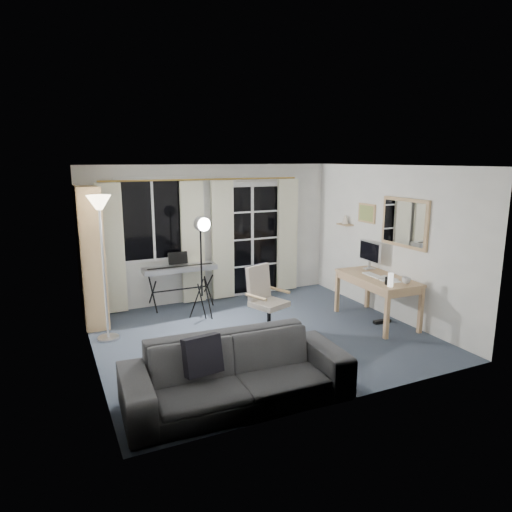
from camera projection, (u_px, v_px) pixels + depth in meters
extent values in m
cube|color=#333C4A|center=(261.00, 336.00, 6.56)|extent=(4.50, 4.00, 0.02)
cube|color=white|center=(153.00, 220.00, 7.56)|extent=(1.20, 0.06, 1.40)
cube|color=black|center=(153.00, 220.00, 7.54)|extent=(1.10, 0.02, 1.30)
cube|color=white|center=(153.00, 220.00, 7.53)|extent=(0.04, 0.03, 1.30)
cube|color=white|center=(251.00, 240.00, 8.41)|extent=(1.32, 0.06, 2.11)
cube|color=black|center=(237.00, 242.00, 8.26)|extent=(0.55, 0.02, 1.95)
cube|color=black|center=(267.00, 239.00, 8.50)|extent=(0.55, 0.02, 1.95)
cube|color=white|center=(252.00, 240.00, 8.37)|extent=(0.05, 0.04, 2.05)
cube|color=white|center=(252.00, 266.00, 8.47)|extent=(1.15, 0.03, 0.03)
cube|color=white|center=(252.00, 239.00, 8.37)|extent=(1.15, 0.03, 0.03)
cube|color=white|center=(252.00, 212.00, 8.26)|extent=(1.15, 0.03, 0.03)
cylinder|color=gold|center=(205.00, 179.00, 7.73)|extent=(3.50, 0.03, 0.03)
cube|color=#FCF8CE|center=(111.00, 249.00, 7.27)|extent=(0.40, 0.07, 2.10)
cube|color=#FCF8CE|center=(193.00, 243.00, 7.83)|extent=(0.40, 0.07, 2.10)
cube|color=#FCF8CE|center=(223.00, 240.00, 8.06)|extent=(0.40, 0.07, 2.10)
cube|color=#FCF8CE|center=(287.00, 235.00, 8.60)|extent=(0.40, 0.07, 2.10)
cube|color=tan|center=(93.00, 262.00, 6.50)|extent=(0.34, 0.04, 2.11)
cube|color=tan|center=(88.00, 250.00, 7.35)|extent=(0.34, 0.04, 2.11)
cube|color=tan|center=(80.00, 256.00, 6.86)|extent=(0.04, 0.95, 2.11)
cube|color=tan|center=(95.00, 319.00, 7.14)|extent=(0.35, 0.95, 0.03)
cube|color=tan|center=(94.00, 295.00, 7.06)|extent=(0.35, 0.95, 0.03)
cube|color=tan|center=(92.00, 270.00, 6.97)|extent=(0.35, 0.95, 0.03)
cube|color=tan|center=(90.00, 244.00, 6.89)|extent=(0.35, 0.95, 0.03)
cube|color=tan|center=(88.00, 218.00, 6.81)|extent=(0.35, 0.95, 0.03)
cube|color=tan|center=(85.00, 187.00, 6.71)|extent=(0.35, 0.95, 0.03)
cube|color=silver|center=(97.00, 292.00, 6.69)|extent=(0.24, 0.06, 0.27)
cube|color=olive|center=(96.00, 292.00, 6.79)|extent=(0.24, 0.05, 0.21)
cube|color=#3B3B3B|center=(96.00, 290.00, 6.86)|extent=(0.24, 0.04, 0.24)
cube|color=olive|center=(95.00, 286.00, 6.92)|extent=(0.24, 0.04, 0.31)
cube|color=silver|center=(95.00, 287.00, 7.00)|extent=(0.24, 0.06, 0.25)
cube|color=brown|center=(94.00, 285.00, 7.09)|extent=(0.24, 0.04, 0.25)
cube|color=teal|center=(94.00, 284.00, 7.16)|extent=(0.24, 0.05, 0.26)
cube|color=olive|center=(93.00, 283.00, 7.25)|extent=(0.24, 0.04, 0.24)
cube|color=brown|center=(93.00, 282.00, 7.31)|extent=(0.24, 0.06, 0.25)
cube|color=#3B3B3B|center=(92.00, 279.00, 7.40)|extent=(0.24, 0.03, 0.28)
cube|color=teal|center=(95.00, 265.00, 6.60)|extent=(0.24, 0.04, 0.29)
cube|color=#3B3B3B|center=(94.00, 264.00, 6.67)|extent=(0.24, 0.06, 0.28)
cube|color=#3B3B3B|center=(94.00, 264.00, 6.77)|extent=(0.24, 0.04, 0.24)
cube|color=teal|center=(93.00, 264.00, 6.84)|extent=(0.24, 0.04, 0.23)
cube|color=teal|center=(93.00, 262.00, 6.91)|extent=(0.24, 0.04, 0.25)
cube|color=#3B3B3B|center=(92.00, 260.00, 6.97)|extent=(0.24, 0.04, 0.29)
cube|color=#3B3B3B|center=(92.00, 260.00, 7.05)|extent=(0.24, 0.05, 0.23)
cube|color=#A96C3F|center=(91.00, 259.00, 7.13)|extent=(0.24, 0.05, 0.25)
cube|color=olive|center=(91.00, 257.00, 7.20)|extent=(0.24, 0.03, 0.26)
cube|color=#3B3B3B|center=(90.00, 257.00, 7.27)|extent=(0.24, 0.03, 0.25)
cube|color=brown|center=(93.00, 238.00, 6.52)|extent=(0.24, 0.04, 0.30)
cube|color=#3B3B3B|center=(92.00, 239.00, 6.60)|extent=(0.24, 0.03, 0.23)
cube|color=silver|center=(92.00, 235.00, 6.65)|extent=(0.24, 0.04, 0.32)
cube|color=silver|center=(91.00, 236.00, 6.72)|extent=(0.24, 0.04, 0.29)
cube|color=olive|center=(91.00, 237.00, 6.80)|extent=(0.24, 0.04, 0.23)
cube|color=teal|center=(91.00, 236.00, 6.86)|extent=(0.24, 0.05, 0.24)
cylinder|color=#B2B2B7|center=(108.00, 338.00, 6.44)|extent=(0.30, 0.30, 0.03)
cylinder|color=#B2B2B7|center=(104.00, 273.00, 6.24)|extent=(0.03, 0.03, 1.87)
cone|color=#FFE5B2|center=(99.00, 202.00, 6.04)|extent=(0.33, 0.33, 0.19)
cylinder|color=black|center=(153.00, 293.00, 7.51)|extent=(0.03, 0.60, 0.54)
cylinder|color=black|center=(153.00, 293.00, 7.51)|extent=(0.03, 0.60, 0.54)
cylinder|color=black|center=(207.00, 286.00, 7.90)|extent=(0.03, 0.60, 0.54)
cylinder|color=black|center=(207.00, 286.00, 7.90)|extent=(0.03, 0.60, 0.54)
cylinder|color=black|center=(181.00, 289.00, 7.71)|extent=(0.95, 0.02, 0.02)
cube|color=silver|center=(180.00, 269.00, 7.63)|extent=(1.23, 0.32, 0.09)
cube|color=white|center=(181.00, 268.00, 7.56)|extent=(1.14, 0.13, 0.01)
cube|color=black|center=(180.00, 267.00, 7.59)|extent=(1.10, 0.08, 0.01)
cube|color=black|center=(178.00, 258.00, 7.68)|extent=(0.33, 0.07, 0.21)
cylinder|color=black|center=(208.00, 299.00, 7.26)|extent=(0.07, 0.26, 0.67)
cylinder|color=black|center=(196.00, 300.00, 7.24)|extent=(0.25, 0.10, 0.67)
cylinder|color=black|center=(202.00, 303.00, 7.09)|extent=(0.20, 0.18, 0.67)
cylinder|color=black|center=(201.00, 260.00, 7.06)|extent=(0.03, 0.03, 1.15)
cylinder|color=silver|center=(202.00, 224.00, 6.90)|extent=(0.24, 0.16, 0.22)
cylinder|color=white|center=(204.00, 224.00, 6.85)|extent=(0.19, 0.06, 0.19)
cube|color=black|center=(278.00, 329.00, 6.70)|extent=(0.30, 0.15, 0.04)
cylinder|color=black|center=(282.00, 329.00, 6.76)|extent=(0.06, 0.06, 0.05)
cube|color=black|center=(262.00, 328.00, 6.74)|extent=(0.06, 0.31, 0.04)
cylinder|color=black|center=(259.00, 327.00, 6.81)|extent=(0.06, 0.06, 0.05)
cube|color=black|center=(255.00, 333.00, 6.52)|extent=(0.30, 0.12, 0.04)
cylinder|color=black|center=(249.00, 335.00, 6.51)|extent=(0.06, 0.06, 0.05)
cube|color=black|center=(267.00, 338.00, 6.36)|extent=(0.20, 0.28, 0.04)
cylinder|color=black|center=(267.00, 341.00, 6.29)|extent=(0.06, 0.06, 0.05)
cube|color=black|center=(282.00, 335.00, 6.47)|extent=(0.23, 0.27, 0.04)
cylinder|color=black|center=(287.00, 337.00, 6.44)|extent=(0.06, 0.06, 0.05)
cylinder|color=black|center=(269.00, 318.00, 6.51)|extent=(0.07, 0.07, 0.38)
cube|color=beige|center=(269.00, 304.00, 6.47)|extent=(0.56, 0.56, 0.08)
cube|color=beige|center=(258.00, 282.00, 6.55)|extent=(0.43, 0.26, 0.50)
cube|color=black|center=(257.00, 280.00, 6.57)|extent=(0.41, 0.23, 0.46)
cylinder|color=tan|center=(256.00, 297.00, 6.28)|extent=(0.17, 0.37, 0.04)
cylinder|color=tan|center=(280.00, 290.00, 6.62)|extent=(0.17, 0.37, 0.04)
cube|color=tan|center=(378.00, 278.00, 6.99)|extent=(0.74, 1.39, 0.04)
cube|color=tan|center=(377.00, 282.00, 7.00)|extent=(0.70, 1.35, 0.10)
cube|color=tan|center=(387.00, 316.00, 6.37)|extent=(0.06, 0.06, 0.69)
cube|color=tan|center=(421.00, 310.00, 6.60)|extent=(0.06, 0.06, 0.69)
cube|color=tan|center=(337.00, 292.00, 7.53)|extent=(0.06, 0.06, 0.69)
cube|color=tan|center=(368.00, 288.00, 7.75)|extent=(0.06, 0.06, 0.69)
cube|color=silver|center=(369.00, 268.00, 7.47)|extent=(0.18, 0.12, 0.01)
cube|color=silver|center=(370.00, 261.00, 7.44)|extent=(0.04, 0.03, 0.21)
cube|color=silver|center=(370.00, 251.00, 7.41)|extent=(0.06, 0.52, 0.33)
cube|color=black|center=(369.00, 252.00, 7.40)|extent=(0.03, 0.48, 0.29)
cube|color=white|center=(373.00, 275.00, 7.01)|extent=(0.15, 0.41, 0.02)
cube|color=white|center=(383.00, 280.00, 6.73)|extent=(0.06, 0.10, 0.02)
cube|color=white|center=(387.00, 278.00, 6.87)|extent=(0.24, 0.31, 0.01)
cube|color=white|center=(393.00, 282.00, 6.68)|extent=(0.22, 0.17, 0.00)
cube|color=black|center=(387.00, 281.00, 6.51)|extent=(0.05, 0.04, 0.12)
cylinder|color=white|center=(391.00, 280.00, 6.41)|extent=(0.08, 0.08, 0.19)
cube|color=black|center=(382.00, 321.00, 7.06)|extent=(0.29, 0.09, 0.05)
imported|color=silver|center=(406.00, 280.00, 6.57)|extent=(0.12, 0.10, 0.12)
cube|color=tan|center=(405.00, 223.00, 6.84)|extent=(0.04, 0.94, 0.74)
cube|color=white|center=(404.00, 223.00, 6.83)|extent=(0.01, 0.84, 0.64)
cube|color=tan|center=(367.00, 213.00, 7.63)|extent=(0.03, 0.42, 0.32)
cube|color=#5EA351|center=(366.00, 213.00, 7.62)|extent=(0.00, 0.36, 0.26)
cube|color=tan|center=(345.00, 224.00, 8.10)|extent=(0.16, 0.30, 0.02)
cone|color=beige|center=(345.00, 219.00, 8.08)|extent=(0.12, 0.12, 0.15)
imported|color=#2E2E31|center=(237.00, 362.00, 4.67)|extent=(2.35, 0.79, 0.91)
cube|color=black|center=(202.00, 355.00, 4.63)|extent=(0.41, 0.26, 0.41)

